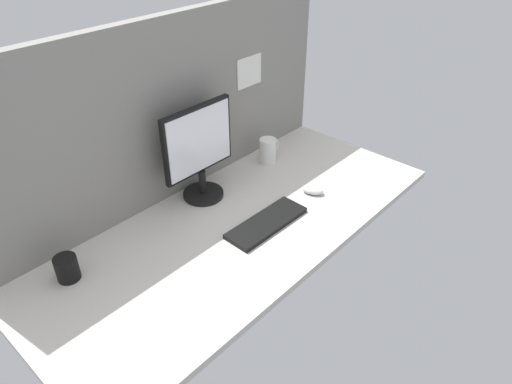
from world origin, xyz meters
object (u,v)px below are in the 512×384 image
mug_ceramic_white (268,151)px  mouse (313,190)px  keyboard (267,223)px  mug_black_travel (67,268)px  monitor (199,150)px

mug_ceramic_white → mouse: bearing=-103.3°
keyboard → mug_ceramic_white: mug_ceramic_white is taller
keyboard → mug_ceramic_white: size_ratio=2.96×
keyboard → mouse: 31.39cm
keyboard → mug_black_travel: size_ratio=3.97×
mug_ceramic_white → mug_black_travel: mug_ceramic_white is taller
mug_ceramic_white → monitor: bearing=177.0°
monitor → mouse: bearing=-46.3°
monitor → mug_ceramic_white: size_ratio=3.40×
mouse → mug_black_travel: size_ratio=1.03×
mug_ceramic_white → mug_black_travel: 109.62cm
monitor → mouse: (34.29, -35.87, -21.19)cm
mouse → mug_ceramic_white: mug_ceramic_white is taller
mouse → mug_ceramic_white: bearing=52.3°
keyboard → mug_black_travel: (-70.22, 31.67, 3.66)cm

